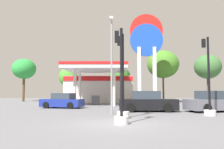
# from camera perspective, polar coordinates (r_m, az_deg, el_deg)

# --- Properties ---
(ground_plane) EXTENTS (90.00, 90.00, 0.00)m
(ground_plane) POSITION_cam_1_polar(r_m,az_deg,el_deg) (11.46, 1.45, -12.02)
(ground_plane) COLOR slate
(ground_plane) RESTS_ON ground
(gas_station) EXTENTS (9.22, 13.20, 4.67)m
(gas_station) POSITION_cam_1_polar(r_m,az_deg,el_deg) (32.81, -3.22, -3.18)
(gas_station) COLOR beige
(gas_station) RESTS_ON ground
(station_pole_sign) EXTENTS (4.12, 0.56, 11.31)m
(station_pole_sign) POSITION_cam_1_polar(r_m,az_deg,el_deg) (29.50, 8.48, 6.75)
(station_pole_sign) COLOR white
(station_pole_sign) RESTS_ON ground
(car_0) EXTENTS (4.24, 2.58, 1.42)m
(car_0) POSITION_cam_1_polar(r_m,az_deg,el_deg) (22.64, -12.10, -6.44)
(car_0) COLOR black
(car_0) RESTS_ON ground
(car_1) EXTENTS (4.54, 2.13, 1.61)m
(car_1) POSITION_cam_1_polar(r_m,az_deg,el_deg) (18.63, 8.67, -6.72)
(car_1) COLOR black
(car_1) RESTS_ON ground
(car_2) EXTENTS (4.85, 3.04, 1.62)m
(car_2) POSITION_cam_1_polar(r_m,az_deg,el_deg) (19.81, 23.84, -6.25)
(car_2) COLOR black
(car_2) RESTS_ON ground
(traffic_signal_0) EXTENTS (0.74, 0.74, 5.17)m
(traffic_signal_0) POSITION_cam_1_polar(r_m,az_deg,el_deg) (16.43, 22.72, -4.49)
(traffic_signal_0) COLOR silver
(traffic_signal_0) RESTS_ON ground
(traffic_signal_1) EXTENTS (0.73, 0.73, 5.00)m
(traffic_signal_1) POSITION_cam_1_polar(r_m,az_deg,el_deg) (13.68, 2.61, -5.25)
(traffic_signal_1) COLOR silver
(traffic_signal_1) RESTS_ON ground
(traffic_signal_2) EXTENTS (0.67, 0.69, 4.66)m
(traffic_signal_2) POSITION_cam_1_polar(r_m,az_deg,el_deg) (11.22, 2.20, -5.29)
(traffic_signal_2) COLOR silver
(traffic_signal_2) RESTS_ON ground
(tree_0) EXTENTS (3.71, 3.71, 6.82)m
(tree_0) POSITION_cam_1_polar(r_m,az_deg,el_deg) (39.80, -20.78, 1.26)
(tree_0) COLOR brown
(tree_0) RESTS_ON ground
(tree_1) EXTENTS (2.89, 2.89, 5.32)m
(tree_1) POSITION_cam_1_polar(r_m,az_deg,el_deg) (37.05, -10.71, -0.66)
(tree_1) COLOR brown
(tree_1) RESTS_ON ground
(tree_2) EXTENTS (3.17, 3.17, 5.40)m
(tree_2) POSITION_cam_1_polar(r_m,az_deg,el_deg) (35.62, 1.92, -0.30)
(tree_2) COLOR brown
(tree_2) RESTS_ON ground
(tree_3) EXTENTS (4.74, 4.74, 7.75)m
(tree_3) POSITION_cam_1_polar(r_m,az_deg,el_deg) (35.80, 12.41, 2.45)
(tree_3) COLOR brown
(tree_3) RESTS_ON ground
(tree_4) EXTENTS (4.20, 4.20, 7.45)m
(tree_4) POSITION_cam_1_polar(r_m,az_deg,el_deg) (39.98, 22.45, 1.74)
(tree_4) COLOR brown
(tree_4) RESTS_ON ground
(corner_streetlamp) EXTENTS (0.24, 1.48, 6.55)m
(corner_streetlamp) POSITION_cam_1_polar(r_m,az_deg,el_deg) (16.17, -0.13, 4.35)
(corner_streetlamp) COLOR gray
(corner_streetlamp) RESTS_ON ground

